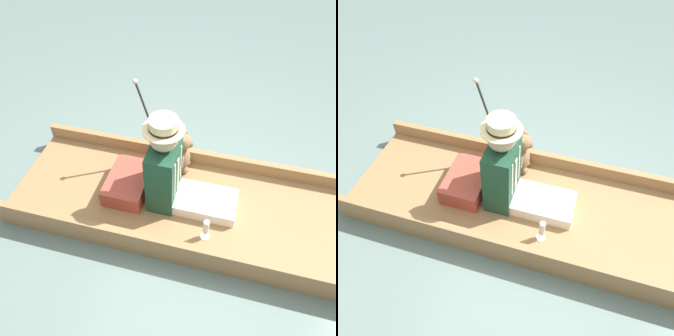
% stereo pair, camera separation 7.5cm
% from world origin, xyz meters
% --- Properties ---
extents(ground_plane, '(16.00, 16.00, 0.00)m').
position_xyz_m(ground_plane, '(0.00, 0.00, 0.00)').
color(ground_plane, slate).
extents(punt_boat, '(1.08, 3.22, 0.27)m').
position_xyz_m(punt_boat, '(0.00, 0.00, 0.08)').
color(punt_boat, '#997047').
rests_on(punt_boat, ground_plane).
extents(seat_cushion, '(0.50, 0.35, 0.17)m').
position_xyz_m(seat_cushion, '(-0.01, -0.59, 0.22)').
color(seat_cushion, '#B24738').
rests_on(seat_cushion, punt_boat).
extents(seated_person, '(0.38, 0.80, 0.90)m').
position_xyz_m(seated_person, '(0.01, -0.17, 0.48)').
color(seated_person, white).
rests_on(seated_person, punt_boat).
extents(teddy_bear, '(0.31, 0.18, 0.45)m').
position_xyz_m(teddy_bear, '(-0.39, -0.18, 0.34)').
color(teddy_bear, '#846042').
rests_on(teddy_bear, punt_boat).
extents(wine_glass, '(0.08, 0.08, 0.21)m').
position_xyz_m(wine_glass, '(0.31, 0.18, 0.26)').
color(wine_glass, silver).
rests_on(wine_glass, punt_boat).
extents(walking_cane, '(0.04, 0.27, 0.90)m').
position_xyz_m(walking_cane, '(-0.44, -0.51, 0.65)').
color(walking_cane, '#2D2823').
rests_on(walking_cane, punt_boat).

